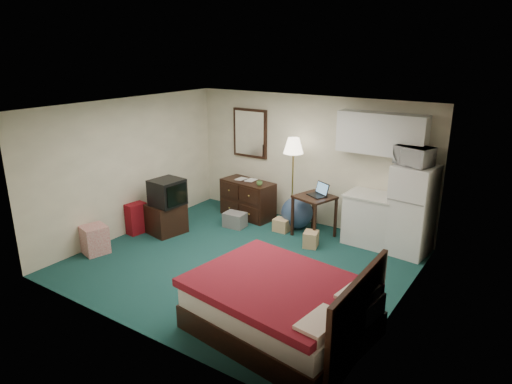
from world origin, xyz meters
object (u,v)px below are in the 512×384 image
Objects in this scene: bed at (281,307)px; tv_stand at (166,218)px; desk at (314,216)px; dresser at (248,199)px; floor_lamp at (293,183)px; fridge at (412,210)px; suitcase at (136,218)px; kitchen_counter at (370,220)px.

bed is 3.70m from tv_stand.
bed is at bearing -54.24° from desk.
dresser is 4.00m from bed.
dresser reaches higher than tv_stand.
floor_lamp is 1.13× the size of fridge.
tv_stand is 0.55m from suitcase.
desk reaches higher than suitcase.
kitchen_counter is 1.51× the size of suitcase.
desk is at bearing 38.59° from suitcase.
floor_lamp is 2.23× the size of desk.
suitcase is (-0.45, -0.33, 0.01)m from tv_stand.
floor_lamp reaches higher than dresser.
tv_stand is at bearing 43.50° from suitcase.
tv_stand is at bearing -151.72° from fridge.
dresser is at bearing -174.37° from floor_lamp.
bed is at bearing -12.68° from tv_stand.
dresser is at bearing -176.06° from kitchen_counter.
suitcase is at bearing -132.30° from desk.
kitchen_counter is at bearing 37.61° from tv_stand.
bed is 4.01m from suitcase.
floor_lamp is 2.27m from fridge.
tv_stand is 1.05× the size of suitcase.
bed is 3.51× the size of suitcase.
dresser is 0.73× the size of fridge.
kitchen_counter reaches higher than tv_stand.
dresser is 1.10m from floor_lamp.
suitcase is at bearing -132.72° from tv_stand.
bed is at bearing -62.67° from floor_lamp.
fridge reaches higher than suitcase.
kitchen_counter is at bearing 32.44° from desk.
kitchen_counter is 1.44× the size of tv_stand.
tv_stand is (-0.79, -1.55, -0.10)m from dresser.
bed is (-0.65, -3.12, -0.44)m from fridge.
kitchen_counter is 0.78m from fridge.
floor_lamp is at bearing -174.16° from fridge.
bed reaches higher than tv_stand.
kitchen_counter reaches higher than suitcase.
desk is 0.99m from kitchen_counter.
desk is at bearing 1.91° from dresser.
desk is 0.89× the size of kitchen_counter.
desk is at bearing 116.45° from bed.
fridge is (2.27, -0.02, -0.10)m from floor_lamp.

